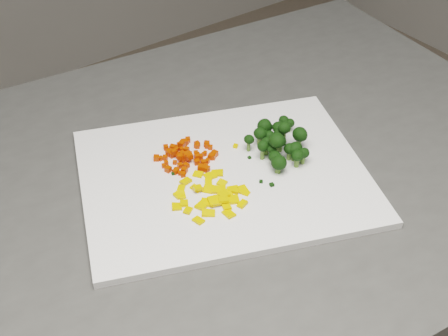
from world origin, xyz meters
TOP-DOWN VIEW (x-y plane):
  - cutting_board at (-0.05, 0.10)m, footprint 0.49×0.44m
  - carrot_pile at (-0.07, 0.17)m, footprint 0.09×0.09m
  - pepper_pile at (-0.09, 0.07)m, footprint 0.10×0.10m
  - broccoli_pile at (0.05, 0.10)m, footprint 0.11×0.11m
  - carrot_cube_0 at (-0.08, 0.20)m, footprint 0.01×0.01m
  - carrot_cube_1 at (-0.08, 0.16)m, footprint 0.01×0.01m
  - carrot_cube_2 at (-0.07, 0.19)m, footprint 0.01×0.01m
  - carrot_cube_3 at (-0.08, 0.15)m, footprint 0.01×0.01m
  - carrot_cube_4 at (-0.04, 0.18)m, footprint 0.01×0.01m
  - carrot_cube_5 at (-0.10, 0.18)m, footprint 0.01×0.01m
  - carrot_cube_6 at (-0.09, 0.19)m, footprint 0.01×0.01m
  - carrot_cube_7 at (-0.06, 0.12)m, footprint 0.01×0.01m
  - carrot_cube_8 at (-0.10, 0.19)m, footprint 0.01×0.01m
  - carrot_cube_9 at (-0.07, 0.15)m, footprint 0.01×0.01m
  - carrot_cube_10 at (-0.10, 0.18)m, footprint 0.01×0.01m
  - carrot_cube_11 at (-0.04, 0.14)m, footprint 0.01×0.01m
  - carrot_cube_12 at (-0.05, 0.20)m, footprint 0.01×0.01m
  - carrot_cube_13 at (-0.08, 0.18)m, footprint 0.01×0.01m
  - carrot_cube_14 at (-0.10, 0.14)m, footprint 0.01×0.01m
  - carrot_cube_15 at (-0.03, 0.15)m, footprint 0.01×0.01m
  - carrot_cube_16 at (-0.07, 0.13)m, footprint 0.01×0.01m
  - carrot_cube_17 at (-0.09, 0.19)m, footprint 0.01×0.01m
  - carrot_cube_18 at (-0.09, 0.15)m, footprint 0.01×0.01m
  - carrot_cube_19 at (-0.09, 0.18)m, footprint 0.01×0.01m
  - carrot_cube_20 at (-0.07, 0.16)m, footprint 0.01×0.01m
  - carrot_cube_21 at (-0.08, 0.17)m, footprint 0.01×0.01m
  - carrot_cube_22 at (-0.07, 0.15)m, footprint 0.01×0.01m
  - carrot_cube_23 at (-0.08, 0.16)m, footprint 0.01×0.01m
  - carrot_cube_24 at (-0.03, 0.17)m, footprint 0.01×0.01m
  - carrot_cube_25 at (-0.06, 0.16)m, footprint 0.01×0.01m
  - carrot_cube_26 at (-0.04, 0.18)m, footprint 0.01×0.01m
  - carrot_cube_27 at (-0.06, 0.15)m, footprint 0.01×0.01m
  - carrot_cube_28 at (-0.07, 0.13)m, footprint 0.01×0.01m
  - carrot_cube_29 at (-0.04, 0.16)m, footprint 0.01×0.01m
  - carrot_cube_30 at (-0.06, 0.15)m, footprint 0.01×0.01m
  - carrot_cube_31 at (-0.03, 0.16)m, footprint 0.01×0.01m
  - carrot_cube_32 at (-0.07, 0.17)m, footprint 0.01×0.01m
  - carrot_cube_33 at (-0.07, 0.16)m, footprint 0.01×0.01m
  - carrot_cube_34 at (-0.07, 0.19)m, footprint 0.01×0.01m
  - carrot_cube_35 at (-0.08, 0.15)m, footprint 0.01×0.01m
  - carrot_cube_36 at (-0.10, 0.13)m, footprint 0.01×0.01m
  - carrot_cube_37 at (-0.08, 0.16)m, footprint 0.01×0.01m
  - carrot_cube_38 at (-0.07, 0.16)m, footprint 0.01×0.01m
  - carrot_cube_39 at (-0.06, 0.13)m, footprint 0.01×0.01m
  - carrot_cube_40 at (-0.04, 0.14)m, footprint 0.01×0.01m
  - carrot_cube_41 at (-0.06, 0.16)m, footprint 0.01×0.01m
  - carrot_cube_42 at (-0.08, 0.17)m, footprint 0.01×0.01m
  - carrot_cube_43 at (-0.08, 0.16)m, footprint 0.01×0.01m
  - carrot_cube_44 at (-0.07, 0.16)m, footprint 0.01×0.01m
  - carrot_cube_45 at (-0.04, 0.18)m, footprint 0.01×0.01m
  - carrot_cube_46 at (-0.11, 0.19)m, footprint 0.01×0.01m
  - carrot_cube_47 at (-0.09, 0.19)m, footprint 0.01×0.01m
  - carrot_cube_48 at (-0.04, 0.14)m, footprint 0.01×0.01m
  - carrot_cube_49 at (-0.08, 0.18)m, footprint 0.01×0.01m
  - carrot_cube_50 at (-0.09, 0.16)m, footprint 0.01×0.01m
  - carrot_cube_51 at (-0.10, 0.15)m, footprint 0.01×0.01m
  - carrot_cube_52 at (-0.06, 0.20)m, footprint 0.01×0.01m
  - carrot_cube_53 at (-0.08, 0.19)m, footprint 0.01×0.01m
  - carrot_cube_54 at (-0.08, 0.18)m, footprint 0.01×0.01m
  - carrot_cube_55 at (-0.08, 0.17)m, footprint 0.01×0.01m
  - carrot_cube_56 at (-0.08, 0.16)m, footprint 0.01×0.01m
  - carrot_cube_57 at (-0.03, 0.17)m, footprint 0.01×0.01m
  - carrot_cube_58 at (-0.06, 0.20)m, footprint 0.01×0.01m
  - carrot_cube_59 at (-0.10, 0.15)m, footprint 0.01×0.01m
  - carrot_cube_60 at (-0.11, 0.16)m, footprint 0.01×0.01m
  - carrot_cube_61 at (-0.07, 0.17)m, footprint 0.01×0.01m
  - carrot_cube_62 at (-0.09, 0.14)m, footprint 0.01×0.01m
  - carrot_cube_63 at (-0.06, 0.14)m, footprint 0.01×0.01m
  - carrot_cube_64 at (-0.07, 0.16)m, footprint 0.01×0.01m
  - carrot_cube_65 at (-0.07, 0.18)m, footprint 0.01×0.01m
  - carrot_cube_66 at (-0.11, 0.17)m, footprint 0.01×0.01m
  - carrot_cube_67 at (-0.05, 0.14)m, footprint 0.01×0.01m
  - carrot_cube_68 at (-0.08, 0.20)m, footprint 0.01×0.01m
  - carrot_cube_69 at (-0.05, 0.16)m, footprint 0.01×0.01m
  - carrot_cube_70 at (-0.05, 0.20)m, footprint 0.01×0.01m
  - carrot_cube_71 at (-0.06, 0.19)m, footprint 0.01×0.01m
  - carrot_cube_72 at (-0.10, 0.17)m, footprint 0.01×0.01m
  - pepper_chunk_0 at (-0.07, 0.07)m, footprint 0.01×0.02m
  - pepper_chunk_1 at (-0.07, 0.05)m, footprint 0.02×0.02m
  - pepper_chunk_2 at (-0.06, 0.09)m, footprint 0.02×0.02m
  - pepper_chunk_3 at (-0.12, 0.10)m, footprint 0.02×0.02m
  - pepper_chunk_4 at (-0.12, 0.11)m, footprint 0.02×0.02m
  - pepper_chunk_5 at (-0.08, 0.10)m, footprint 0.02×0.02m
  - pepper_chunk_6 at (-0.11, 0.05)m, footprint 0.02×0.02m
  - pepper_chunk_7 at (-0.10, 0.07)m, footprint 0.02×0.02m
  - pepper_chunk_8 at (-0.07, 0.08)m, footprint 0.02×0.02m
  - pepper_chunk_9 at (-0.13, 0.05)m, footprint 0.01×0.02m
  - pepper_chunk_10 at (-0.10, 0.10)m, footprint 0.01×0.02m
  - pepper_chunk_11 at (-0.11, 0.07)m, footprint 0.02×0.02m
  - pepper_chunk_12 at (-0.10, 0.10)m, footprint 0.01×0.01m
  - pepper_chunk_13 at (-0.09, 0.09)m, footprint 0.02×0.02m
  - pepper_chunk_14 at (-0.14, 0.08)m, footprint 0.02×0.02m
  - pepper_chunk_15 at (-0.08, 0.12)m, footprint 0.02×0.02m
  - pepper_chunk_16 at (-0.13, 0.08)m, footprint 0.02×0.02m
  - pepper_chunk_17 at (-0.13, 0.10)m, footprint 0.01×0.01m
  - pepper_chunk_18 at (-0.05, 0.06)m, footprint 0.01×0.02m
  - pepper_chunk_19 at (-0.05, 0.05)m, footprint 0.01×0.02m
  - pepper_chunk_20 at (-0.13, 0.07)m, footprint 0.02×0.02m
  - pepper_chunk_21 at (-0.06, 0.07)m, footprint 0.02×0.02m
  - pepper_chunk_22 at (-0.06, 0.11)m, footprint 0.02×0.02m
  - pepper_chunk_23 at (-0.09, 0.05)m, footprint 0.02×0.02m
  - pepper_chunk_24 at (-0.07, 0.04)m, footprint 0.02×0.01m
  - pepper_chunk_25 at (-0.09, 0.03)m, footprint 0.01×0.02m
  - pepper_chunk_26 at (-0.10, 0.12)m, footprint 0.02×0.01m
  - pepper_chunk_27 at (-0.08, 0.08)m, footprint 0.02×0.02m
  - pepper_chunk_28 at (-0.06, 0.07)m, footprint 0.02×0.02m
  - pepper_chunk_29 at (-0.10, 0.06)m, footprint 0.02×0.02m
  - pepper_chunk_30 at (-0.09, 0.04)m, footprint 0.01×0.01m
  - pepper_chunk_31 at (-0.07, 0.11)m, footprint 0.02×0.02m
  - pepper_chunk_32 at (-0.08, 0.06)m, footprint 0.02×0.02m
  - broccoli_floret_0 at (0.05, 0.13)m, footprint 0.03×0.03m
  - broccoli_floret_1 at (0.03, 0.09)m, footprint 0.02×0.02m
  - broccoli_floret_2 at (0.04, 0.13)m, footprint 0.02×0.02m
  - broccoli_floret_3 at (0.02, 0.10)m, footprint 0.02×0.02m
  - broccoli_floret_4 at (0.05, 0.14)m, footprint 0.03×0.03m
  - broccoli_floret_5 at (0.06, 0.06)m, footprint 0.02×0.02m
  - broccoli_floret_6 at (0.02, 0.08)m, footprint 0.03×0.03m
  - broccoli_floret_7 at (0.07, 0.12)m, footprint 0.03×0.03m
  - broccoli_floret_8 at (0.03, 0.10)m, footprint 0.03×0.03m
  - broccoli_floret_9 at (0.01, 0.13)m, footprint 0.02×0.02m
  - broccoli_floret_10 at (0.06, 0.14)m, footprint 0.02×0.02m
  - broccoli_floret_11 at (0.05, 0.10)m, footprint 0.02×0.02m
  - broccoli_floret_12 at (0.05, 0.07)m, footprint 0.02×0.02m
  - broccoli_floret_13 at (0.02, 0.06)m, footprint 0.03×0.03m
  - broccoli_floret_14 at (0.05, 0.06)m, footprint 0.03×0.03m
  - broccoli_floret_15 at (0.09, 0.14)m, footprint 0.02×0.02m
  - broccoli_floret_16 at (0.08, 0.09)m, footprint 0.03×0.03m
  - broccoli_floret_17 at (0.04, 0.13)m, footprint 0.03×0.03m
  - broccoli_floret_18 at (0.10, 0.13)m, footprint 0.02×0.02m
  - broccoli_floret_19 at (0.06, 0.10)m, footprint 0.03×0.03m
  - broccoli_floret_20 at (0.03, 0.09)m, footprint 0.03×0.03m
  - broccoli_floret_21 at (0.05, 0.12)m, footprint 0.02×0.02m
  - broccoli_floret_22 at (0.06, 0.11)m, footprint 0.02×0.02m
  - broccoli_floret_23 at (0.06, 0.07)m, footprint 0.03×0.03m
  - stray_bit_0 at (-0.08, 0.17)m, footprint 0.01×0.01m
  - stray_bit_1 at (-0.09, 0.09)m, footprint 0.01×0.01m
  - stray_bit_2 at (-0.09, 0.07)m, footprint 0.01×0.01m
  - stray_bit_3 at (-0.02, 0.06)m, footprint 0.01×0.01m
  - stray_bit_4 at (0.00, 0.14)m, footprint 0.01×0.01m
  - stray_bit_5 at (0.00, 0.11)m, footprint 0.00×0.00m
  - stray_bit_6 at (-0.01, 0.04)m, footprint 0.01×0.01m
  - stray_bit_7 at (-0.11, 0.15)m, footprint 0.01×0.01m

SIDE VIEW (x-z plane):
  - cutting_board at x=-0.05m, z-range 0.90..0.91m
  - pepper_chunk_19 at x=-0.05m, z-range 0.91..0.91m
  - pepper_chunk_21 at x=-0.06m, z-range 0.91..0.91m
  - pepper_chunk_25 at x=-0.09m, z-range 0.91..0.92m
  - stray_bit_1 at x=-0.09m, z-range 0.91..0.91m
  - stray_bit_5 at x=0.00m, z-range 0.91..0.91m
  - pepper_chunk_10 at x=-0.10m, z-range 0.91..0.91m
  - pepper_chunk_9 at x=-0.13m, z-range 0.91..0.91m
  - pepper_chunk_22 at x=-0.06m, z-range 0.91..0.91m
  - pepper_chunk_13 at x=-0.09m, z-range 0.91..0.92m
  - stray_bit_7 at x=-0.11m, z-range 0.91..0.91m
  - pepper_chunk_14 at x=-0.14m, z-range 0.91..0.92m
  - pepper_chunk_0 at x=-0.07m, z-range 0.91..0.91m
  - pepper_chunk_18 at x=-0.05m, z-range 0.91..0.92m
  - stray_bit_3 at x=-0.02m, z-range 0.91..0.91m
  - pepper_chunk_4 at x=-0.12m, z-range 0.91..0.91m
  - pepper_chunk_2 at x=-0.06m, z-range 0.91..0.92m
  - pepper_chunk_15 at x=-0.08m, z-range 0.91..0.92m
  - pepper_chunk_16 at x=-0.13m, z-range 0.91..0.92m
  - pepper_chunk_20 at x=-0.13m, z-range 0.91..0.92m
  - pepper_chunk_8 at x=-0.07m, z-range 0.91..0.91m
  - pepper_chunk_31 at x=-0.07m, z-range 0.91..0.91m
  - pepper_chunk_3 at x=-0.12m, z-range 0.91..0.92m
  - pepper_chunk_7 at x=-0.10m, z-range 0.91..0.91m
  - pepper_chunk_11 at x=-0.11m, z-range 0.91..0.92m
  - pepper_chunk_5 at x=-0.08m, z-range 0.91..0.92m
  - stray_bit_6 at x=-0.01m, z-range 0.91..0.91m
  - stray_bit_2 at x=-0.09m, z-range 0.91..0.91m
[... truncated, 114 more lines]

